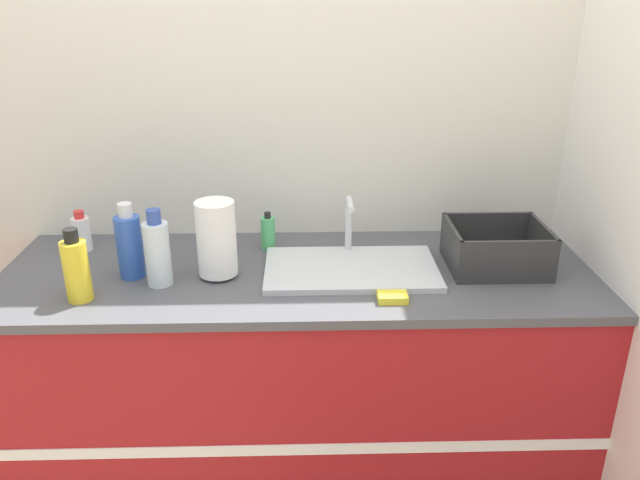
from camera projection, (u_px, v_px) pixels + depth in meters
wall_back at (298, 127)px, 2.27m from camera, size 4.36×0.06×2.60m
wall_right at (618, 150)px, 1.96m from camera, size 0.06×2.67×2.60m
counter_cabinet at (301, 382)px, 2.26m from camera, size 1.98×0.70×0.90m
sink at (351, 267)px, 2.07m from camera, size 0.57×0.34×0.22m
paper_towel_roll at (217, 239)px, 1.99m from camera, size 0.13×0.13×0.26m
dish_rack at (496, 252)px, 2.09m from camera, size 0.32×0.27×0.15m
bottle_blue at (129, 245)px, 2.00m from camera, size 0.08×0.08×0.25m
bottle_white_spray at (82, 233)px, 2.21m from camera, size 0.06×0.06×0.15m
bottle_clear at (157, 252)px, 1.95m from camera, size 0.08×0.08×0.25m
bottle_yellow at (76, 269)px, 1.85m from camera, size 0.08×0.08×0.23m
soap_dispenser at (268, 233)px, 2.23m from camera, size 0.05×0.05×0.14m
sponge at (393, 297)px, 1.87m from camera, size 0.09×0.06×0.02m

